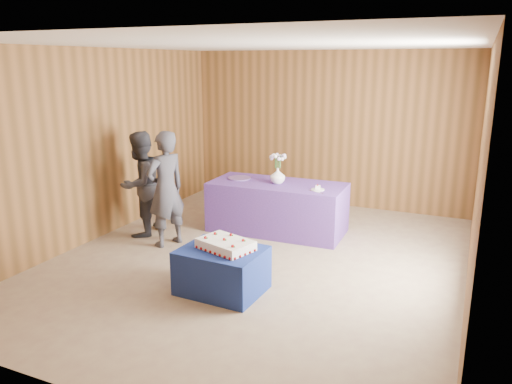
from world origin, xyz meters
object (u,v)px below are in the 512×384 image
Objects in this scene: guest_left at (166,189)px; guest_right at (141,184)px; cake_table at (222,270)px; serving_table at (277,207)px; sheet_cake at (226,244)px; vase at (278,176)px.

guest_left is 0.62m from guest_right.
guest_left is (-1.39, 1.00, 0.56)m from cake_table.
guest_left is at bearing 73.02° from guest_right.
guest_right is (-1.97, 1.21, 0.52)m from cake_table.
guest_left reaches higher than serving_table.
guest_left is 1.04× the size of guest_right.
guest_left is (-1.19, -1.16, 0.43)m from serving_table.
guest_right is at bearing 166.90° from sheet_cake.
serving_table is 2.83× the size of sheet_cake.
sheet_cake is at bearing 62.34° from guest_right.
guest_right is at bearing 151.12° from cake_table.
guest_right reaches higher than cake_table.
cake_table is 3.88× the size of vase.
serving_table is 1.72m from guest_left.
sheet_cake is 3.04× the size of vase.
sheet_cake is (0.04, 0.03, 0.30)m from cake_table.
vase is 0.14× the size of guest_left.
cake_table is 0.56× the size of guest_left.
guest_left is at bearing 146.93° from cake_table.
serving_table is (-0.20, 2.16, 0.12)m from cake_table.
cake_table is 1.27× the size of sheet_cake.
cake_table is 2.18m from serving_table.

